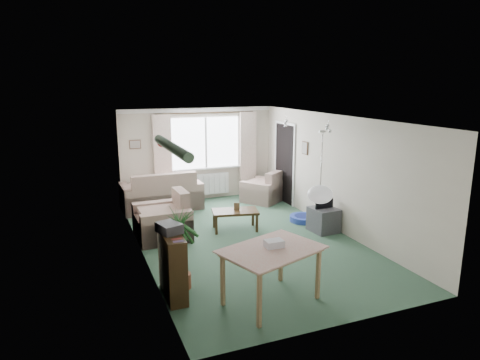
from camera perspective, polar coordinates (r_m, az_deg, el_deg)
name	(u,v)px	position (r m, az deg, el deg)	size (l,w,h in m)	color
ground	(246,240)	(8.52, 0.75, -7.98)	(6.50, 6.50, 0.00)	#32533E
window	(206,143)	(11.18, -4.61, 4.99)	(1.80, 0.03, 1.30)	white
curtain_rod	(206,113)	(11.02, -4.56, 8.90)	(2.60, 0.03, 0.03)	black
curtain_left	(163,155)	(10.84, -10.26, 3.34)	(0.45, 0.08, 2.00)	beige
curtain_right	(248,149)	(11.51, 1.05, 4.10)	(0.45, 0.08, 2.00)	beige
radiator	(207,184)	(11.35, -4.45, -0.55)	(1.20, 0.10, 0.55)	white
doorway	(285,164)	(10.99, 5.98, 2.18)	(0.03, 0.95, 2.00)	black
pendant_lamp	(320,194)	(6.21, 10.64, -1.91)	(0.36, 0.36, 0.36)	white
tinsel_garland	(172,147)	(5.23, -9.10, 4.34)	(1.60, 1.60, 0.12)	#196626
bauble_cluster_a	(286,121)	(9.36, 6.11, 7.84)	(0.20, 0.20, 0.20)	silver
bauble_cluster_b	(328,126)	(8.48, 11.71, 7.11)	(0.20, 0.20, 0.20)	silver
wall_picture_back	(135,144)	(10.79, -13.82, 4.63)	(0.28, 0.03, 0.22)	brown
wall_picture_right	(305,148)	(10.03, 8.67, 4.25)	(0.03, 0.24, 0.30)	brown
sofa	(161,190)	(10.61, -10.47, -1.29)	(1.89, 1.00, 0.94)	tan
armchair_corner	(263,186)	(11.10, 3.02, -0.81)	(0.91, 0.86, 0.81)	beige
armchair_left	(162,215)	(8.62, -10.40, -4.63)	(1.06, 1.00, 0.94)	#B7AC8A
coffee_table	(235,220)	(9.01, -0.65, -5.37)	(0.94, 0.52, 0.42)	black
photo_frame	(237,206)	(8.95, -0.44, -3.54)	(0.12, 0.02, 0.16)	brown
bookshelf	(173,266)	(6.32, -8.98, -11.22)	(0.26, 0.78, 0.96)	black
hifi_box	(169,228)	(6.18, -9.40, -6.31)	(0.28, 0.35, 0.14)	#37363B
houseplant	(182,249)	(6.48, -7.77, -9.08)	(0.54, 0.54, 1.26)	#1F5B26
dining_table	(271,276)	(6.16, 4.19, -12.65)	(1.25, 0.84, 0.78)	#A08957
gift_box	(274,244)	(6.03, 4.57, -8.53)	(0.25, 0.18, 0.12)	white
tv_cube	(324,220)	(9.09, 11.07, -5.21)	(0.50, 0.55, 0.50)	#3A3B40
pet_bed	(304,218)	(9.71, 8.47, -5.09)	(0.62, 0.62, 0.12)	navy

